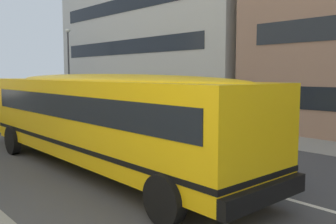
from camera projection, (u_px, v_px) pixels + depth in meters
ground_plane at (132, 155)px, 13.89m from camera, size 400.00×400.00×0.00m
sidewalk_far at (245, 135)px, 18.54m from camera, size 120.00×3.00×0.01m
lane_centreline at (132, 155)px, 13.89m from camera, size 110.00×0.16×0.01m
school_bus at (99, 113)px, 11.72m from camera, size 13.77×3.30×3.08m
parked_car_beige_by_lamppost at (90, 107)px, 24.44m from camera, size 3.96×1.99×1.64m
parked_car_grey_mid_block at (27, 98)px, 33.12m from camera, size 3.92×1.92×1.64m
street_lamp at (68, 59)px, 30.77m from camera, size 0.44×0.44×6.80m
apartment_block_far_left at (184, 15)px, 32.60m from camera, size 20.44×13.33×16.50m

